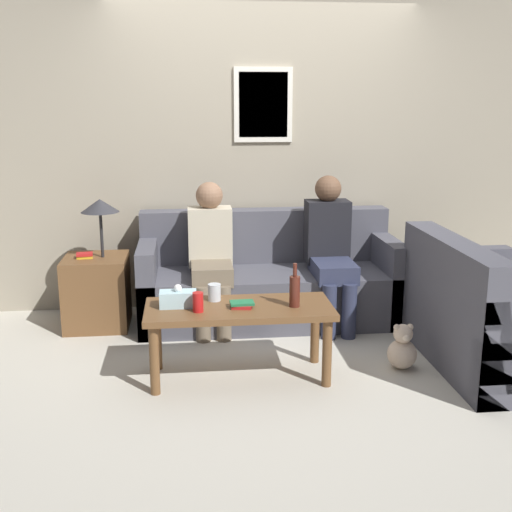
{
  "coord_description": "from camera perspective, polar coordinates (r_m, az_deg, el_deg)",
  "views": [
    {
      "loc": [
        -0.64,
        -4.47,
        1.75
      ],
      "look_at": [
        -0.17,
        -0.1,
        0.67
      ],
      "focal_mm": 45.0,
      "sensor_mm": 36.0,
      "label": 1
    }
  ],
  "objects": [
    {
      "name": "wall_back",
      "position": [
        5.44,
        0.58,
        9.1
      ],
      "size": [
        9.0,
        0.08,
        2.6
      ],
      "color": "#9E937F",
      "rests_on": "ground_plane"
    },
    {
      "name": "tissue_box",
      "position": [
        4.05,
        -6.94,
        -3.77
      ],
      "size": [
        0.23,
        0.12,
        0.14
      ],
      "color": "silver",
      "rests_on": "coffee_table"
    },
    {
      "name": "couch_main",
      "position": [
        5.2,
        1.11,
        -2.34
      ],
      "size": [
        2.05,
        0.8,
        0.86
      ],
      "color": "#4C4C56",
      "rests_on": "ground_plane"
    },
    {
      "name": "ground_plane",
      "position": [
        4.84,
        1.83,
        -7.38
      ],
      "size": [
        16.0,
        16.0,
        0.0
      ],
      "primitive_type": "plane",
      "color": "beige"
    },
    {
      "name": "teddy_bear",
      "position": [
        4.4,
        12.87,
        -8.07
      ],
      "size": [
        0.2,
        0.2,
        0.31
      ],
      "color": "beige",
      "rests_on": "ground_plane"
    },
    {
      "name": "coffee_table",
      "position": [
        4.06,
        -1.51,
        -5.43
      ],
      "size": [
        1.18,
        0.5,
        0.48
      ],
      "color": "brown",
      "rests_on": "ground_plane"
    },
    {
      "name": "side_table_with_lamp",
      "position": [
        5.16,
        -13.94,
        -2.65
      ],
      "size": [
        0.48,
        0.48,
        1.01
      ],
      "color": "brown",
      "rests_on": "ground_plane"
    },
    {
      "name": "book_stack",
      "position": [
        4.01,
        -1.25,
        -4.32
      ],
      "size": [
        0.15,
        0.13,
        0.04
      ],
      "color": "red",
      "rests_on": "coffee_table"
    },
    {
      "name": "person_left",
      "position": [
        4.95,
        -4.04,
        0.48
      ],
      "size": [
        0.34,
        0.61,
        1.13
      ],
      "color": "#756651",
      "rests_on": "ground_plane"
    },
    {
      "name": "soda_can",
      "position": [
        3.93,
        -5.18,
        -4.11
      ],
      "size": [
        0.07,
        0.07,
        0.12
      ],
      "color": "red",
      "rests_on": "coffee_table"
    },
    {
      "name": "drinking_glass",
      "position": [
        4.14,
        -3.72,
        -3.24
      ],
      "size": [
        0.08,
        0.08,
        0.11
      ],
      "color": "silver",
      "rests_on": "coffee_table"
    },
    {
      "name": "person_right",
      "position": [
        5.04,
        6.61,
        0.85
      ],
      "size": [
        0.34,
        0.64,
        1.17
      ],
      "color": "#2D334C",
      "rests_on": "ground_plane"
    },
    {
      "name": "couch_side",
      "position": [
        4.57,
        19.76,
        -5.43
      ],
      "size": [
        0.8,
        1.36,
        0.86
      ],
      "rotation": [
        0.0,
        0.0,
        1.57
      ],
      "color": "#4C4C56",
      "rests_on": "ground_plane"
    },
    {
      "name": "wine_bottle",
      "position": [
        4.01,
        3.46,
        -3.06
      ],
      "size": [
        0.07,
        0.07,
        0.28
      ],
      "color": "#562319",
      "rests_on": "coffee_table"
    }
  ]
}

